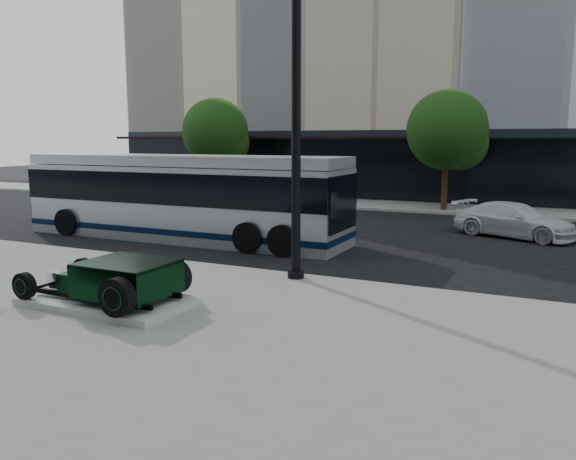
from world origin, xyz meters
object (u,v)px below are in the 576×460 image
at_px(hot_rod, 119,279).
at_px(lamppost, 296,136).
at_px(white_sedan, 515,220).
at_px(transit_bus, 182,196).

relative_size(hot_rod, lamppost, 0.44).
xyz_separation_m(lamppost, white_sedan, (4.33, 9.25, -2.91)).
xyz_separation_m(transit_bus, white_sedan, (10.58, 5.29, -0.87)).
relative_size(hot_rod, white_sedan, 0.76).
bearing_deg(white_sedan, hot_rod, 174.10).
height_order(hot_rod, white_sedan, white_sedan).
bearing_deg(hot_rod, lamppost, 59.86).
relative_size(lamppost, white_sedan, 1.73).
bearing_deg(hot_rod, transit_bus, 117.98).
relative_size(lamppost, transit_bus, 0.61).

